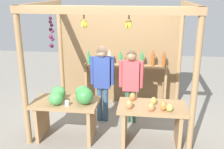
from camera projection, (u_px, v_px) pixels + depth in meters
name	position (u px, v px, depth m)	size (l,w,h in m)	color
ground_plane	(113.00, 120.00, 5.59)	(12.00, 12.00, 0.00)	gray
market_stall	(116.00, 50.00, 5.60)	(2.90, 2.16, 2.39)	#99754C
fruit_counter_left	(69.00, 105.00, 4.75)	(1.17, 0.66, 1.02)	#99754C
fruit_counter_right	(151.00, 116.00, 4.60)	(1.17, 0.64, 0.89)	#99754C
bottle_shelf_unit	(126.00, 73.00, 6.05)	(1.85, 0.22, 1.36)	#99754C
vendor_man	(102.00, 77.00, 5.32)	(0.48, 0.21, 1.58)	#314F6B
vendor_woman	(131.00, 81.00, 5.27)	(0.48, 0.20, 1.51)	#3A5743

